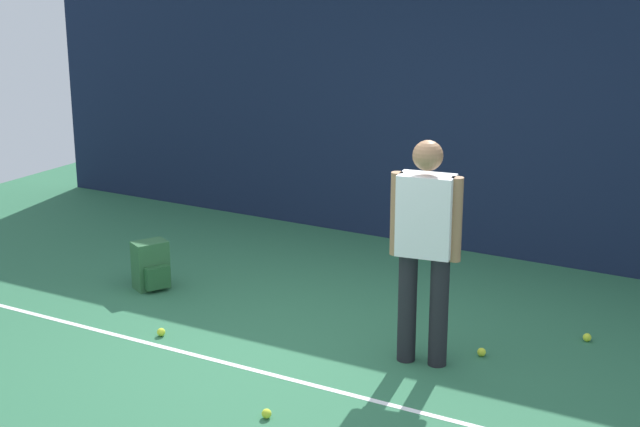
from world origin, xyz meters
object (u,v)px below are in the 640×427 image
(backpack, at_px, (151,266))
(tennis_ball_by_fence, at_px, (161,332))
(tennis_ball_mid_court, at_px, (587,337))
(tennis_ball_far_left, at_px, (482,352))
(tennis_ball_near_player, at_px, (267,414))
(tennis_player, at_px, (425,240))

(backpack, distance_m, tennis_ball_by_fence, 1.13)
(tennis_ball_mid_court, distance_m, tennis_ball_far_left, 0.92)
(backpack, bearing_deg, tennis_ball_near_player, -97.43)
(tennis_ball_near_player, height_order, tennis_ball_far_left, same)
(tennis_ball_mid_court, relative_size, tennis_ball_far_left, 1.00)
(tennis_player, distance_m, backpack, 2.88)
(tennis_ball_by_fence, distance_m, tennis_ball_far_left, 2.53)
(tennis_player, relative_size, tennis_ball_mid_court, 25.76)
(tennis_ball_by_fence, bearing_deg, backpack, 132.55)
(backpack, xyz_separation_m, tennis_ball_far_left, (3.13, 0.07, -0.18))
(tennis_ball_near_player, relative_size, tennis_ball_far_left, 1.00)
(tennis_player, height_order, tennis_ball_by_fence, tennis_player)
(backpack, height_order, tennis_ball_by_fence, backpack)
(tennis_player, bearing_deg, tennis_ball_mid_court, -143.80)
(backpack, distance_m, tennis_ball_near_player, 2.73)
(tennis_player, bearing_deg, tennis_ball_far_left, -147.17)
(backpack, bearing_deg, tennis_ball_mid_court, -51.11)
(tennis_player, bearing_deg, backpack, -14.28)
(backpack, height_order, tennis_ball_near_player, backpack)
(tennis_ball_near_player, xyz_separation_m, tennis_ball_by_fence, (-1.47, 0.74, 0.00))
(tennis_player, xyz_separation_m, tennis_ball_mid_court, (0.99, 1.00, -0.93))
(tennis_player, relative_size, backpack, 3.86)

